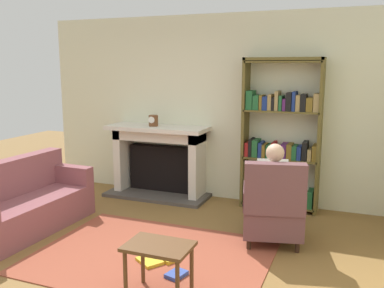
{
  "coord_description": "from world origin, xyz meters",
  "views": [
    {
      "loc": [
        1.9,
        -3.35,
        1.95
      ],
      "look_at": [
        0.1,
        1.2,
        1.05
      ],
      "focal_mm": 39.25,
      "sensor_mm": 36.0,
      "label": 1
    }
  ],
  "objects_px": {
    "mantel_clock": "(153,121)",
    "armchair_reading": "(273,208)",
    "sofa_floral": "(23,204)",
    "bookshelf": "(281,139)",
    "seated_reader": "(273,188)",
    "fireplace": "(160,158)",
    "side_table": "(159,253)"
  },
  "relations": [
    {
      "from": "bookshelf",
      "to": "sofa_floral",
      "type": "relative_size",
      "value": 1.2
    },
    {
      "from": "mantel_clock",
      "to": "bookshelf",
      "type": "bearing_deg",
      "value": 4.16
    },
    {
      "from": "mantel_clock",
      "to": "seated_reader",
      "type": "height_order",
      "value": "mantel_clock"
    },
    {
      "from": "seated_reader",
      "to": "sofa_floral",
      "type": "xyz_separation_m",
      "value": [
        -2.85,
        -0.79,
        -0.3
      ]
    },
    {
      "from": "side_table",
      "to": "seated_reader",
      "type": "bearing_deg",
      "value": 66.92
    },
    {
      "from": "bookshelf",
      "to": "seated_reader",
      "type": "distance_m",
      "value": 1.21
    },
    {
      "from": "armchair_reading",
      "to": "side_table",
      "type": "bearing_deg",
      "value": 50.65
    },
    {
      "from": "fireplace",
      "to": "sofa_floral",
      "type": "distance_m",
      "value": 2.13
    },
    {
      "from": "side_table",
      "to": "bookshelf",
      "type": "bearing_deg",
      "value": 78.75
    },
    {
      "from": "sofa_floral",
      "to": "side_table",
      "type": "bearing_deg",
      "value": -107.44
    },
    {
      "from": "bookshelf",
      "to": "fireplace",
      "type": "bearing_deg",
      "value": -178.96
    },
    {
      "from": "bookshelf",
      "to": "sofa_floral",
      "type": "xyz_separation_m",
      "value": [
        -2.73,
        -1.94,
        -0.66
      ]
    },
    {
      "from": "armchair_reading",
      "to": "seated_reader",
      "type": "xyz_separation_m",
      "value": [
        -0.03,
        0.11,
        0.2
      ]
    },
    {
      "from": "sofa_floral",
      "to": "bookshelf",
      "type": "bearing_deg",
      "value": -52.63
    },
    {
      "from": "mantel_clock",
      "to": "bookshelf",
      "type": "distance_m",
      "value": 1.88
    },
    {
      "from": "bookshelf",
      "to": "side_table",
      "type": "height_order",
      "value": "bookshelf"
    },
    {
      "from": "mantel_clock",
      "to": "side_table",
      "type": "relative_size",
      "value": 0.29
    },
    {
      "from": "seated_reader",
      "to": "side_table",
      "type": "relative_size",
      "value": 2.04
    },
    {
      "from": "sofa_floral",
      "to": "side_table",
      "type": "height_order",
      "value": "sofa_floral"
    },
    {
      "from": "fireplace",
      "to": "seated_reader",
      "type": "relative_size",
      "value": 1.37
    },
    {
      "from": "sofa_floral",
      "to": "side_table",
      "type": "relative_size",
      "value": 3.08
    },
    {
      "from": "bookshelf",
      "to": "seated_reader",
      "type": "bearing_deg",
      "value": -83.79
    },
    {
      "from": "seated_reader",
      "to": "bookshelf",
      "type": "bearing_deg",
      "value": -97.54
    },
    {
      "from": "mantel_clock",
      "to": "armchair_reading",
      "type": "relative_size",
      "value": 0.17
    },
    {
      "from": "fireplace",
      "to": "side_table",
      "type": "xyz_separation_m",
      "value": [
        1.28,
        -2.68,
        -0.17
      ]
    },
    {
      "from": "mantel_clock",
      "to": "armchair_reading",
      "type": "bearing_deg",
      "value": -29.15
    },
    {
      "from": "seated_reader",
      "to": "fireplace",
      "type": "bearing_deg",
      "value": -43.62
    },
    {
      "from": "armchair_reading",
      "to": "side_table",
      "type": "distance_m",
      "value": 1.6
    },
    {
      "from": "seated_reader",
      "to": "sofa_floral",
      "type": "height_order",
      "value": "seated_reader"
    },
    {
      "from": "fireplace",
      "to": "armchair_reading",
      "type": "xyz_separation_m",
      "value": [
        1.97,
        -1.23,
        -0.15
      ]
    },
    {
      "from": "side_table",
      "to": "mantel_clock",
      "type": "bearing_deg",
      "value": 117.36
    },
    {
      "from": "fireplace",
      "to": "seated_reader",
      "type": "distance_m",
      "value": 2.24
    }
  ]
}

